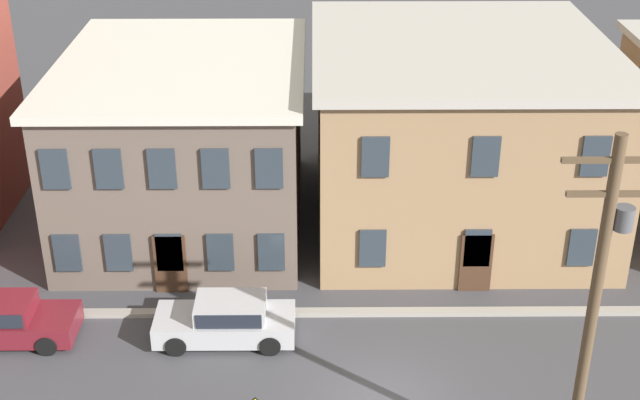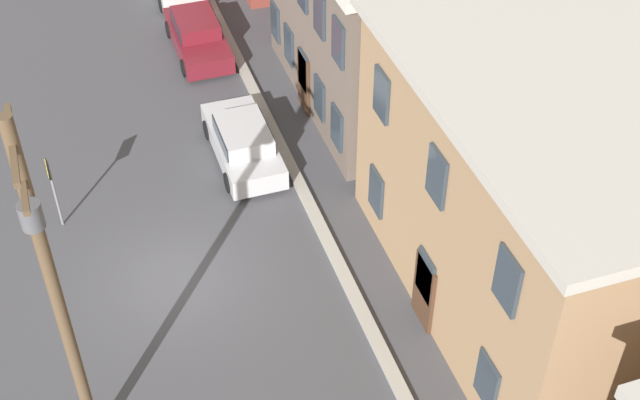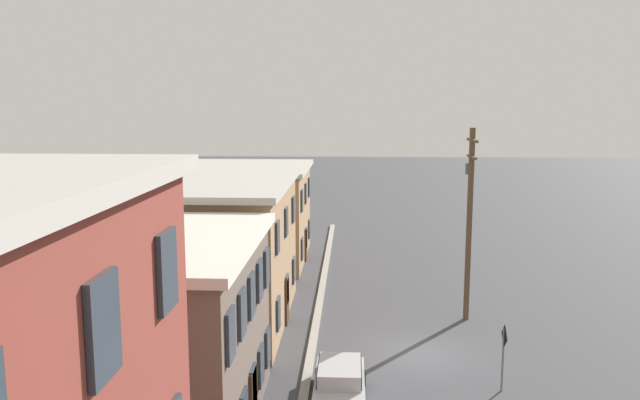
% 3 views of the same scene
% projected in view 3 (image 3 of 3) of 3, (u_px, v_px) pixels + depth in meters
% --- Properties ---
extents(ground_plane, '(200.00, 200.00, 0.00)m').
position_uv_depth(ground_plane, '(416.00, 354.00, 26.84)').
color(ground_plane, '#424247').
extents(kerb_strip, '(56.00, 0.36, 0.16)m').
position_uv_depth(kerb_strip, '(311.00, 350.00, 27.06)').
color(kerb_strip, '#9E998E').
rests_on(kerb_strip, ground_plane).
extents(apartment_midblock, '(9.11, 11.40, 6.52)m').
position_uv_depth(apartment_midblock, '(85.00, 334.00, 20.25)').
color(apartment_midblock, '#66564C').
rests_on(apartment_midblock, ground_plane).
extents(apartment_far, '(11.12, 12.19, 7.05)m').
position_uv_depth(apartment_far, '(167.00, 251.00, 30.50)').
color(apartment_far, '#9E7A56').
rests_on(apartment_far, ground_plane).
extents(apartment_annex, '(10.07, 11.20, 6.50)m').
position_uv_depth(apartment_annex, '(228.00, 213.00, 42.77)').
color(apartment_annex, '#9E7A56').
rests_on(apartment_annex, ground_plane).
extents(car_silver, '(4.40, 1.92, 1.43)m').
position_uv_depth(car_silver, '(340.00, 384.00, 22.33)').
color(car_silver, '#B7B7BC').
rests_on(car_silver, ground_plane).
extents(caution_sign, '(0.86, 0.08, 2.59)m').
position_uv_depth(caution_sign, '(504.00, 348.00, 23.14)').
color(caution_sign, slate).
rests_on(caution_sign, ground_plane).
extents(utility_pole, '(2.40, 0.44, 9.54)m').
position_uv_depth(utility_pole, '(469.00, 214.00, 30.41)').
color(utility_pole, brown).
rests_on(utility_pole, ground_plane).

